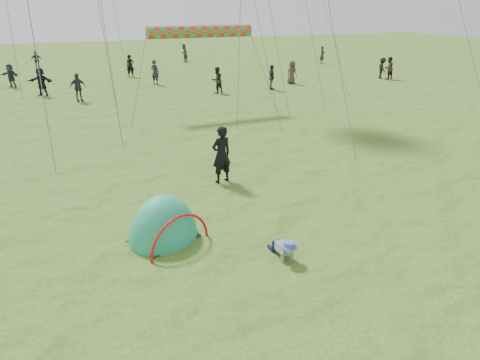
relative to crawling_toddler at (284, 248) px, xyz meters
name	(u,v)px	position (x,y,z in m)	size (l,w,h in m)	color
ground	(303,261)	(0.32, -0.29, -0.27)	(140.00, 140.00, 0.00)	#2E571B
crawling_toddler	(284,248)	(0.00, 0.00, 0.00)	(0.49, 0.70, 0.54)	black
popup_tent	(164,239)	(-2.30, 1.97, -0.27)	(1.79, 1.47, 2.31)	#1E9053
standing_adult	(221,155)	(0.39, 4.85, 0.67)	(0.69, 0.45, 1.88)	black
crowd_person_0	(322,55)	(21.16, 29.94, 0.57)	(0.61, 0.40, 1.68)	#282631
crowd_person_1	(217,80)	(5.82, 19.42, 0.58)	(0.82, 0.64, 1.69)	black
crowd_person_2	(78,88)	(-2.79, 20.26, 0.57)	(0.98, 0.41, 1.68)	#2B3441
crowd_person_3	(382,68)	(20.04, 19.91, 0.54)	(1.04, 0.60, 1.62)	black
crowd_person_5	(11,76)	(-6.73, 27.35, 0.55)	(1.51, 0.48, 1.63)	#253037
crowd_person_6	(130,66)	(1.89, 28.73, 0.61)	(0.64, 0.42, 1.76)	black
crowd_person_7	(184,53)	(8.83, 36.75, 0.63)	(0.87, 0.68, 1.79)	#453431
crowd_person_8	(36,60)	(-5.06, 36.76, 0.54)	(0.95, 0.40, 1.62)	#242E36
crowd_person_10	(292,72)	(12.21, 20.62, 0.57)	(0.82, 0.53, 1.67)	#3A3028
crowd_person_11	(41,82)	(-4.77, 23.09, 0.62)	(1.64, 0.52, 1.77)	black
crowd_person_12	(155,72)	(2.89, 24.42, 0.61)	(0.64, 0.42, 1.76)	#23212B
crowd_person_13	(389,68)	(20.23, 19.38, 0.59)	(0.83, 0.65, 1.72)	#362220
crowd_person_14	(272,77)	(9.70, 19.06, 0.57)	(0.98, 0.41, 1.67)	black
rainbow_tube_kite	(200,31)	(3.24, 14.88, 3.88)	(0.64, 0.64, 5.59)	red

